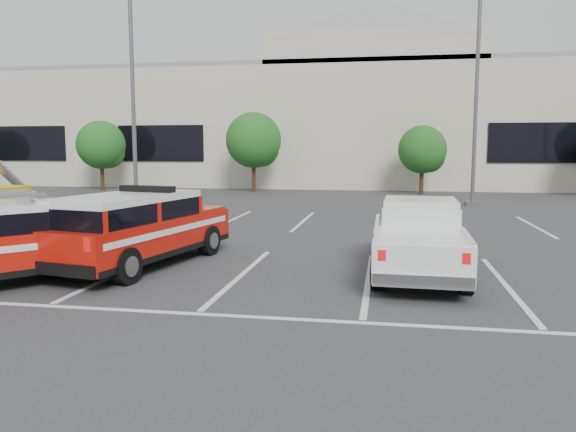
# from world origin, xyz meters

# --- Properties ---
(ground) EXTENTS (120.00, 120.00, 0.00)m
(ground) POSITION_xyz_m (0.00, 0.00, 0.00)
(ground) COLOR #2E2E30
(ground) RESTS_ON ground
(stall_markings) EXTENTS (23.00, 15.00, 0.01)m
(stall_markings) POSITION_xyz_m (0.00, 4.50, 0.01)
(stall_markings) COLOR silver
(stall_markings) RESTS_ON ground
(convention_building) EXTENTS (60.00, 16.99, 13.20)m
(convention_building) POSITION_xyz_m (0.18, 31.86, 4.72)
(convention_building) COLOR beige
(convention_building) RESTS_ON ground
(tree_left) EXTENTS (3.07, 3.07, 4.42)m
(tree_left) POSITION_xyz_m (-14.91, 22.05, 2.77)
(tree_left) COLOR #3F2B19
(tree_left) RESTS_ON ground
(tree_mid_left) EXTENTS (3.37, 3.37, 4.85)m
(tree_mid_left) POSITION_xyz_m (-4.91, 22.05, 3.04)
(tree_mid_left) COLOR #3F2B19
(tree_mid_left) RESTS_ON ground
(tree_mid_right) EXTENTS (2.77, 2.77, 3.99)m
(tree_mid_right) POSITION_xyz_m (5.09, 22.05, 2.50)
(tree_mid_right) COLOR #3F2B19
(tree_mid_right) RESTS_ON ground
(light_pole_left) EXTENTS (0.90, 0.60, 10.24)m
(light_pole_left) POSITION_xyz_m (-8.00, 12.00, 5.19)
(light_pole_left) COLOR #59595E
(light_pole_left) RESTS_ON ground
(light_pole_mid) EXTENTS (0.90, 0.60, 10.24)m
(light_pole_mid) POSITION_xyz_m (7.00, 16.00, 5.19)
(light_pole_mid) COLOR #59595E
(light_pole_mid) RESTS_ON ground
(fire_chief_suv) EXTENTS (2.90, 5.49, 1.83)m
(fire_chief_suv) POSITION_xyz_m (-2.61, 0.54, 0.75)
(fire_chief_suv) COLOR #B11208
(fire_chief_suv) RESTS_ON ground
(white_pickup) EXTENTS (1.94, 5.20, 1.58)m
(white_pickup) POSITION_xyz_m (3.76, 0.97, 0.63)
(white_pickup) COLOR silver
(white_pickup) RESTS_ON ground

